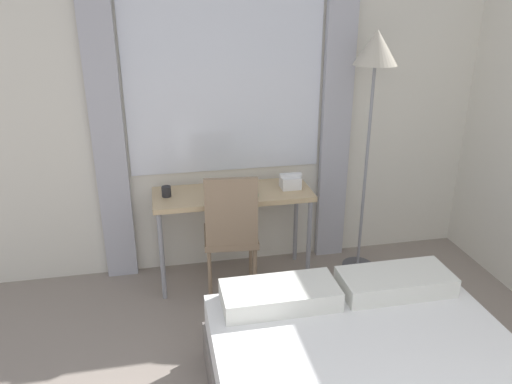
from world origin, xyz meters
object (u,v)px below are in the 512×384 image
object	(u,v)px
book	(238,193)
mug	(166,191)
desk	(233,201)
desk_chair	(231,229)
telephone	(290,182)
standing_lamp	(375,69)

from	to	relation	value
book	mug	world-z (taller)	mug
desk	desk_chair	xyz separation A→B (m)	(-0.05, -0.24, -0.13)
telephone	mug	bearing A→B (deg)	178.92
telephone	book	xyz separation A→B (m)	(-0.43, -0.05, -0.04)
telephone	book	world-z (taller)	telephone
desk	standing_lamp	world-z (taller)	standing_lamp
desk_chair	mug	xyz separation A→B (m)	(-0.45, 0.25, 0.24)
standing_lamp	mug	world-z (taller)	standing_lamp
standing_lamp	mug	size ratio (longest dim) A/B	24.43
desk_chair	mug	bearing A→B (deg)	156.67
desk	standing_lamp	xyz separation A→B (m)	(1.06, -0.06, 0.99)
desk	book	bearing A→B (deg)	-59.49
standing_lamp	telephone	size ratio (longest dim) A/B	11.28
book	standing_lamp	bearing A→B (deg)	-0.14
standing_lamp	telephone	distance (m)	1.05
standing_lamp	mug	bearing A→B (deg)	177.50
standing_lamp	book	world-z (taller)	standing_lamp
desk	standing_lamp	bearing A→B (deg)	-3.00
desk	telephone	size ratio (longest dim) A/B	7.07
desk_chair	book	xyz separation A→B (m)	(0.08, 0.18, 0.22)
desk_chair	book	world-z (taller)	desk_chair
desk_chair	mug	world-z (taller)	desk_chair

